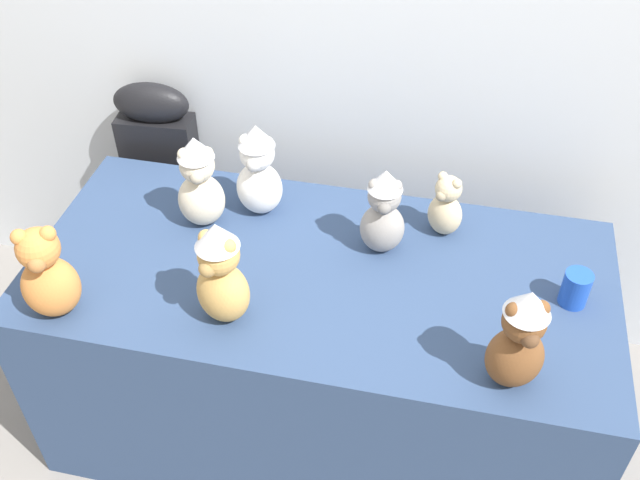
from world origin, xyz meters
The scene contains 12 objects.
ground_plane centered at (0.00, 0.00, 0.00)m, with size 10.00×10.00×0.00m, color gray.
wall_back centered at (0.00, 0.92, 1.30)m, with size 7.00×0.08×2.60m, color silver.
display_table centered at (0.00, 0.25, 0.39)m, with size 1.77×0.83×0.78m, color navy.
instrument_case centered at (-0.74, 0.80, 0.51)m, with size 0.29×0.14×1.02m.
teddy_bear_snow centered at (-0.25, 0.48, 0.94)m, with size 0.15×0.14×0.33m.
teddy_bear_honey centered at (-0.22, 0.01, 0.94)m, with size 0.19×0.17×0.34m.
teddy_bear_ginger centered at (-0.69, -0.07, 0.92)m, with size 0.20×0.18×0.31m.
teddy_bear_chestnut centered at (0.57, -0.05, 0.94)m, with size 0.18×0.17×0.33m.
teddy_bear_ash centered at (0.17, 0.38, 0.92)m, with size 0.15×0.13×0.30m.
teddy_bear_cream centered at (-0.42, 0.39, 0.94)m, with size 0.18×0.17×0.33m.
teddy_bear_sand centered at (0.35, 0.51, 0.88)m, with size 0.15×0.14×0.22m.
party_cup_blue centered at (0.74, 0.27, 0.83)m, with size 0.08×0.08×0.11m, color blue.
Camera 1 is at (0.34, -1.29, 2.31)m, focal length 40.67 mm.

